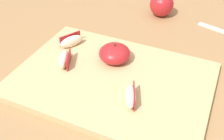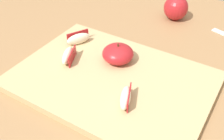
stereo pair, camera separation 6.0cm
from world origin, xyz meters
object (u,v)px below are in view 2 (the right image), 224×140
Objects in this scene: apple_half_skin_up at (118,54)px; whole_apple_crimson at (176,8)px; apple_wedge_front at (78,39)px; cutting_board at (112,80)px; apple_wedge_back at (126,98)px; apple_wedge_middle at (68,56)px.

whole_apple_crimson is at bearing 84.95° from apple_half_skin_up.
apple_half_skin_up is at bearing -5.75° from apple_wedge_front.
cutting_board is 0.07m from apple_half_skin_up.
cutting_board is 0.17m from apple_wedge_front.
apple_half_skin_up reaches higher than apple_wedge_back.
apple_wedge_back is (0.21, -0.13, 0.00)m from apple_wedge_front.
whole_apple_crimson is (-0.06, 0.42, 0.01)m from apple_wedge_back.
apple_wedge_front is (-0.15, 0.07, 0.02)m from cutting_board.
apple_wedge_middle is 1.00× the size of apple_wedge_back.
apple_wedge_middle is (0.03, -0.07, 0.00)m from apple_wedge_front.
apple_wedge_middle reaches higher than cutting_board.
cutting_board is at bearing -91.05° from whole_apple_crimson.
cutting_board is at bearing 0.58° from apple_wedge_middle.
apple_wedge_front is 0.08m from apple_wedge_middle.
apple_wedge_back is 0.81× the size of whole_apple_crimson.
apple_wedge_back is at bearing -30.62° from apple_wedge_front.
whole_apple_crimson is (0.01, 0.36, 0.03)m from cutting_board.
apple_wedge_front is (-0.13, 0.01, -0.01)m from apple_half_skin_up.
whole_apple_crimson is at bearing 62.10° from apple_wedge_front.
apple_wedge_middle is at bearing -149.23° from apple_half_skin_up.
cutting_board is 5.26× the size of whole_apple_crimson.
apple_half_skin_up is 1.12× the size of apple_wedge_middle.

